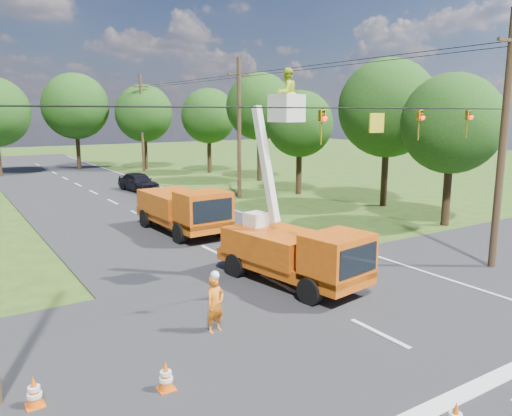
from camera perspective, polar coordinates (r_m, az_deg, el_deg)
ground at (r=31.48m, az=-13.41°, el=-0.73°), size 140.00×140.00×0.00m
road_main at (r=31.48m, az=-13.41°, el=-0.73°), size 12.00×100.00×0.06m
road_cross at (r=16.24m, az=8.69°, el=-11.59°), size 56.00×10.00×0.07m
stop_bar at (r=13.20m, az=24.49°, el=-18.05°), size 9.00×0.45×0.02m
edge_line at (r=33.68m, az=-4.40°, el=0.28°), size 0.12×90.00×0.02m
bucket_truck at (r=18.01m, az=4.38°, el=-3.77°), size 3.16×6.25×7.68m
second_truck at (r=25.94m, az=-8.23°, el=-0.12°), size 2.82×6.64×2.45m
ground_worker at (r=14.40m, az=-4.67°, el=-10.91°), size 0.69×0.54×1.68m
distant_car at (r=40.72m, az=-13.29°, el=2.94°), size 2.35×4.64×1.51m
traffic_cone_1 at (r=20.68m, az=3.41°, el=-5.47°), size 0.38×0.38×0.71m
traffic_cone_2 at (r=24.10m, az=2.66°, el=-3.09°), size 0.38×0.38×0.71m
traffic_cone_3 at (r=11.96m, az=-10.27°, el=-18.39°), size 0.38×0.38×0.71m
traffic_cone_4 at (r=12.18m, az=-24.02°, el=-18.65°), size 0.38×0.38×0.71m
traffic_cone_6 at (r=29.77m, az=-4.63°, el=-0.42°), size 0.38×0.38×0.71m
pole_right_near at (r=21.66m, az=26.40°, el=6.93°), size 1.80×0.30×10.00m
pole_right_mid at (r=36.29m, az=-1.95°, el=9.19°), size 1.80×0.30×10.00m
pole_right_far at (r=54.45m, az=-12.91°, el=9.48°), size 1.80×0.30×10.00m
signal_span at (r=16.59m, az=15.17°, el=9.49°), size 18.00×0.29×1.07m
tree_right_a at (r=29.14m, az=21.48°, el=8.93°), size 5.40×5.40×8.28m
tree_right_b at (r=34.12m, az=14.82°, el=10.96°), size 6.40×6.40×9.65m
tree_right_c at (r=38.10m, az=5.01°, el=9.54°), size 5.00×5.00×7.83m
tree_right_d at (r=45.55m, az=0.41°, el=11.51°), size 6.00×6.00×9.70m
tree_right_e at (r=51.97m, az=-5.43°, el=10.43°), size 5.60×5.60×8.63m
tree_far_b at (r=57.69m, az=-19.94°, el=10.87°), size 7.00×7.00×10.32m
tree_far_c at (r=56.66m, az=-12.68°, el=10.51°), size 6.20×6.20×9.18m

